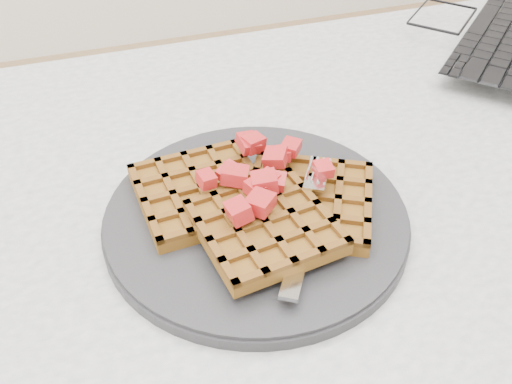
# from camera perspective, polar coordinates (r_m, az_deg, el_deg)

# --- Properties ---
(table) EXTENTS (1.20, 0.80, 0.75)m
(table) POSITION_cam_1_polar(r_m,az_deg,el_deg) (0.66, 3.89, -8.72)
(table) COLOR silver
(table) RESTS_ON ground
(plate) EXTENTS (0.29, 0.29, 0.02)m
(plate) POSITION_cam_1_polar(r_m,az_deg,el_deg) (0.55, 0.00, -2.52)
(plate) COLOR black
(plate) RESTS_ON table
(waffles) EXTENTS (0.24, 0.20, 0.03)m
(waffles) POSITION_cam_1_polar(r_m,az_deg,el_deg) (0.54, 0.15, -1.27)
(waffles) COLOR brown
(waffles) RESTS_ON plate
(strawberry_pile) EXTENTS (0.15, 0.15, 0.02)m
(strawberry_pile) POSITION_cam_1_polar(r_m,az_deg,el_deg) (0.52, 0.00, 1.16)
(strawberry_pile) COLOR maroon
(strawberry_pile) RESTS_ON waffles
(fork) EXTENTS (0.12, 0.17, 0.02)m
(fork) POSITION_cam_1_polar(r_m,az_deg,el_deg) (0.53, 5.20, -2.99)
(fork) COLOR silver
(fork) RESTS_ON plate
(laptop) EXTENTS (0.43, 0.42, 0.24)m
(laptop) POSITION_cam_1_polar(r_m,az_deg,el_deg) (0.94, 23.57, 15.47)
(laptop) COLOR black
(laptop) RESTS_ON table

